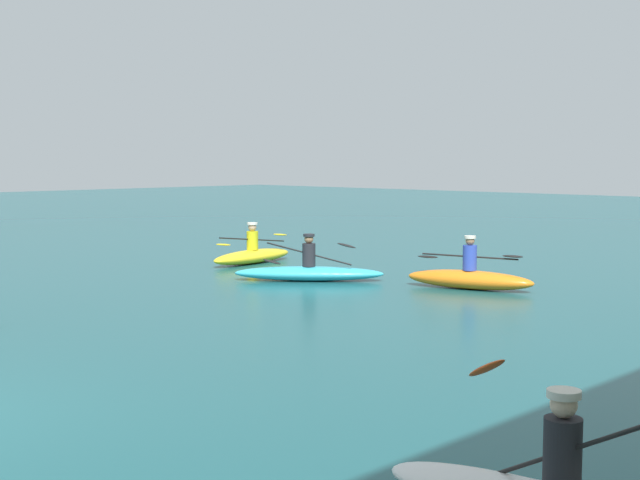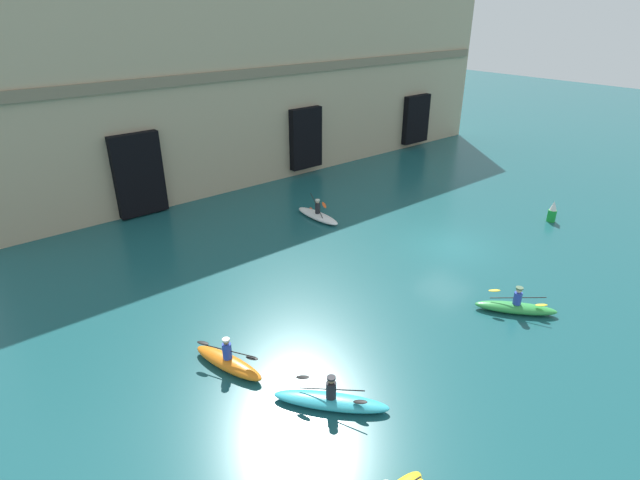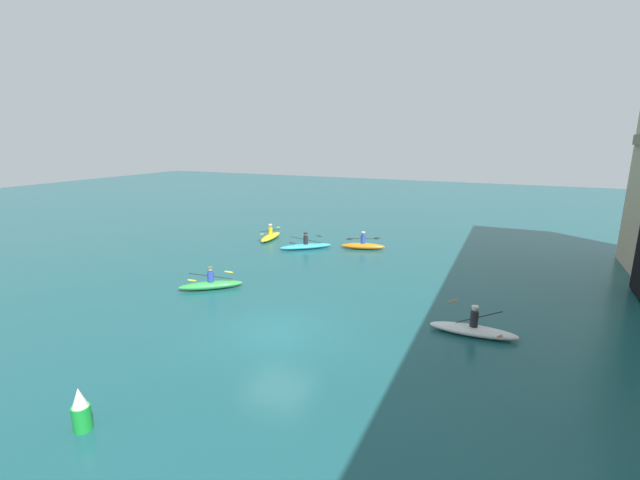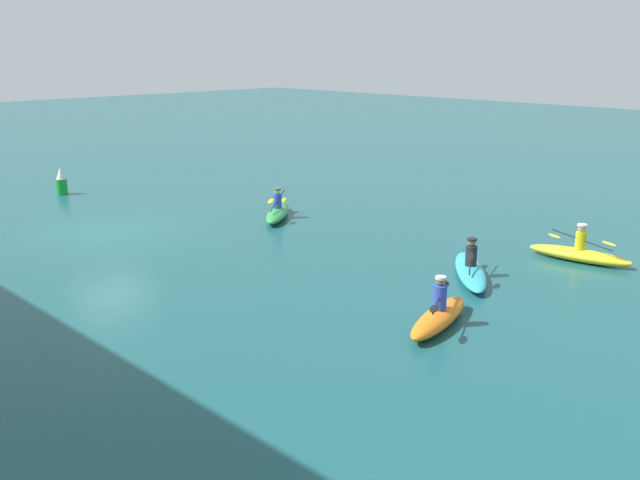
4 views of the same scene
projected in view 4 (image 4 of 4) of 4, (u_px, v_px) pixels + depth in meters
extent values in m
plane|color=#195156|center=(108.00, 230.00, 24.05)|extent=(120.00, 120.00, 0.00)
ellipsoid|color=yellow|center=(579.00, 255.00, 20.57)|extent=(3.03, 1.08, 0.37)
cylinder|color=gold|center=(581.00, 240.00, 20.45)|extent=(0.31, 0.31, 0.50)
sphere|color=tan|center=(582.00, 228.00, 20.36)|extent=(0.22, 0.22, 0.22)
cylinder|color=silver|center=(582.00, 225.00, 20.33)|extent=(0.28, 0.28, 0.06)
cylinder|color=black|center=(581.00, 240.00, 20.45)|extent=(2.02, 0.38, 0.23)
ellipsoid|color=yellow|center=(554.00, 236.00, 21.18)|extent=(0.47, 0.25, 0.09)
ellipsoid|color=yellow|center=(609.00, 244.00, 19.71)|extent=(0.47, 0.25, 0.09)
ellipsoid|color=#33B2C6|center=(470.00, 271.00, 19.15)|extent=(2.81, 3.11, 0.34)
cylinder|color=#232328|center=(471.00, 256.00, 19.03)|extent=(0.30, 0.30, 0.53)
sphere|color=#9E704C|center=(472.00, 242.00, 18.93)|extent=(0.21, 0.21, 0.21)
cylinder|color=#232328|center=(472.00, 239.00, 18.91)|extent=(0.26, 0.26, 0.06)
cylinder|color=black|center=(471.00, 255.00, 19.02)|extent=(1.09, 1.73, 0.51)
ellipsoid|color=black|center=(470.00, 256.00, 18.14)|extent=(0.38, 0.47, 0.15)
ellipsoid|color=black|center=(472.00, 253.00, 19.91)|extent=(0.38, 0.47, 0.15)
ellipsoid|color=green|center=(278.00, 213.00, 25.67)|extent=(2.44, 2.77, 0.39)
cylinder|color=#2D47B7|center=(277.00, 201.00, 25.55)|extent=(0.31, 0.31, 0.49)
sphere|color=beige|center=(277.00, 191.00, 25.46)|extent=(0.22, 0.22, 0.22)
cylinder|color=#4C6B4C|center=(277.00, 189.00, 25.43)|extent=(0.28, 0.28, 0.06)
cylinder|color=black|center=(277.00, 200.00, 25.55)|extent=(1.13, 1.67, 0.41)
ellipsoid|color=yellow|center=(271.00, 201.00, 24.68)|extent=(0.40, 0.47, 0.13)
ellipsoid|color=yellow|center=(284.00, 200.00, 26.41)|extent=(0.40, 0.47, 0.13)
ellipsoid|color=orange|center=(439.00, 317.00, 15.79)|extent=(1.38, 2.92, 0.41)
cylinder|color=#2D47B7|center=(440.00, 297.00, 15.66)|extent=(0.30, 0.30, 0.55)
sphere|color=#9E704C|center=(441.00, 281.00, 15.57)|extent=(0.20, 0.20, 0.20)
cylinder|color=silver|center=(441.00, 278.00, 15.54)|extent=(0.25, 0.25, 0.06)
cylinder|color=black|center=(440.00, 296.00, 15.66)|extent=(1.02, 1.84, 0.11)
ellipsoid|color=black|center=(445.00, 284.00, 16.51)|extent=(0.37, 0.47, 0.07)
ellipsoid|color=black|center=(434.00, 309.00, 14.80)|extent=(0.37, 0.47, 0.07)
cylinder|color=green|center=(62.00, 187.00, 29.77)|extent=(0.45, 0.45, 0.65)
cone|color=white|center=(60.00, 173.00, 29.61)|extent=(0.38, 0.38, 0.51)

